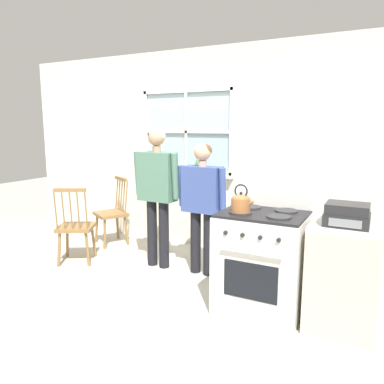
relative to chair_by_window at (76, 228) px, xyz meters
name	(u,v)px	position (x,y,z in m)	size (l,w,h in m)	color
ground_plane	(161,284)	(1.30, -0.09, -0.44)	(16.00, 16.00, 0.00)	#B2AD9E
wall_back	(217,153)	(1.33, 1.31, 0.89)	(6.40, 0.16, 2.70)	silver
chair_by_window	(76,228)	(0.00, 0.00, 0.00)	(0.56, 0.55, 0.96)	olive
chair_near_wall	(112,214)	(-0.08, 0.80, 0.00)	(0.56, 0.56, 0.96)	olive
person_elderly_left	(157,185)	(0.98, 0.36, 0.55)	(0.60, 0.23, 1.64)	black
person_teen_center	(202,197)	(1.55, 0.39, 0.46)	(0.59, 0.23, 1.50)	black
stove	(262,260)	(2.42, -0.13, 0.03)	(0.76, 0.68, 1.08)	white
kettle	(241,202)	(2.25, -0.26, 0.58)	(0.21, 0.17, 0.25)	#A86638
potted_plant	(198,169)	(1.08, 1.22, 0.67)	(0.16, 0.16, 0.29)	#42474C
side_counter	(343,278)	(3.11, -0.15, 0.01)	(0.55, 0.50, 0.90)	beige
stereo	(347,215)	(3.11, -0.17, 0.54)	(0.34, 0.29, 0.18)	#232326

